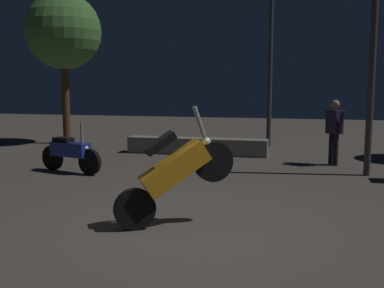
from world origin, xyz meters
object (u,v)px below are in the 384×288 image
at_px(motorcycle_orange_foreground, 174,172).
at_px(streetlamp_near, 373,40).
at_px(streetlamp_far, 271,42).
at_px(motorcycle_blue_parked_left, 70,153).
at_px(person_rider_beside, 334,127).

bearing_deg(motorcycle_orange_foreground, streetlamp_near, 23.89).
bearing_deg(streetlamp_near, streetlamp_far, 119.61).
xyz_separation_m(motorcycle_orange_foreground, motorcycle_blue_parked_left, (-3.23, 3.12, -0.31)).
xyz_separation_m(person_rider_beside, streetlamp_far, (-1.73, 3.01, 2.25)).
xyz_separation_m(motorcycle_blue_parked_left, person_rider_beside, (5.65, 2.27, 0.48)).
height_order(motorcycle_blue_parked_left, streetlamp_near, streetlamp_near).
xyz_separation_m(streetlamp_near, streetlamp_far, (-2.34, 4.13, 0.37)).
bearing_deg(motorcycle_blue_parked_left, motorcycle_orange_foreground, -27.63).
xyz_separation_m(person_rider_beside, streetlamp_near, (0.61, -1.11, 1.89)).
bearing_deg(motorcycle_blue_parked_left, streetlamp_near, 26.82).
relative_size(motorcycle_blue_parked_left, streetlamp_near, 0.37).
distance_m(motorcycle_orange_foreground, person_rider_beside, 5.91).
bearing_deg(streetlamp_near, person_rider_beside, 118.82).
distance_m(motorcycle_orange_foreground, streetlamp_near, 5.63).
bearing_deg(streetlamp_near, motorcycle_orange_foreground, -125.31).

